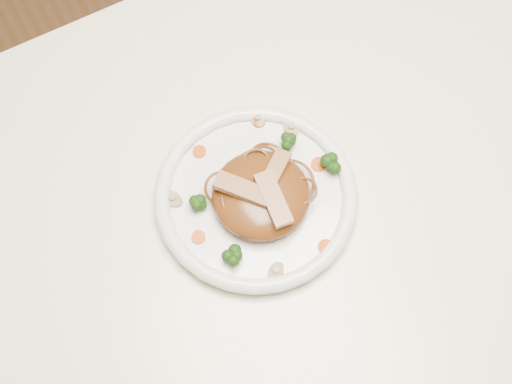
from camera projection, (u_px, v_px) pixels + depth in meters
ground at (293, 322)px, 1.61m from camera, size 4.00×4.00×0.00m
table at (314, 216)px, 1.01m from camera, size 1.20×0.80×0.75m
plate at (256, 199)px, 0.91m from camera, size 0.34×0.34×0.02m
noodle_mound at (261, 195)px, 0.88m from camera, size 0.12×0.12×0.04m
chicken_a at (274, 172)px, 0.86m from camera, size 0.06×0.05×0.01m
chicken_b at (242, 189)px, 0.86m from camera, size 0.06×0.07×0.01m
chicken_c at (273, 199)px, 0.85m from camera, size 0.03×0.07×0.01m
broccoli_0 at (287, 141)px, 0.91m from camera, size 0.04×0.04×0.03m
broccoli_1 at (201, 203)px, 0.88m from camera, size 0.03×0.03×0.03m
broccoli_2 at (233, 258)px, 0.85m from camera, size 0.03×0.03×0.03m
broccoli_3 at (334, 164)px, 0.90m from camera, size 0.03×0.03×0.03m
carrot_0 at (259, 122)px, 0.94m from camera, size 0.02×0.02×0.00m
carrot_1 at (198, 237)px, 0.87m from camera, size 0.02×0.02×0.00m
carrot_2 at (319, 164)px, 0.91m from camera, size 0.02×0.02×0.00m
carrot_3 at (199, 151)px, 0.92m from camera, size 0.02×0.02×0.00m
carrot_4 at (326, 247)px, 0.87m from camera, size 0.02×0.02×0.00m
mushroom_0 at (276, 271)px, 0.86m from camera, size 0.04×0.04×0.01m
mushroom_1 at (291, 128)px, 0.93m from camera, size 0.03×0.03×0.01m
mushroom_2 at (173, 199)px, 0.89m from camera, size 0.04×0.04×0.01m
mushroom_3 at (257, 120)px, 0.94m from camera, size 0.02×0.02×0.01m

